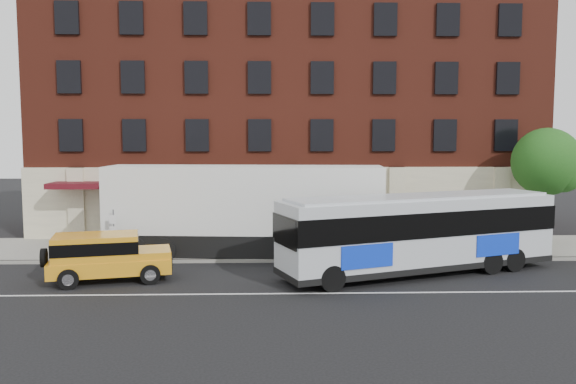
{
  "coord_description": "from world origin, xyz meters",
  "views": [
    {
      "loc": [
        -1.12,
        -20.94,
        5.96
      ],
      "look_at": [
        -0.35,
        5.5,
        3.37
      ],
      "focal_mm": 36.28,
      "sensor_mm": 36.0,
      "label": 1
    }
  ],
  "objects_px": {
    "street_tree": "(547,164)",
    "yellow_suv": "(104,254)",
    "sign_pole": "(113,232)",
    "shipping_container": "(244,212)",
    "city_bus": "(420,231)"
  },
  "relations": [
    {
      "from": "sign_pole",
      "to": "shipping_container",
      "type": "xyz_separation_m",
      "value": [
        6.07,
        1.2,
        0.75
      ]
    },
    {
      "from": "street_tree",
      "to": "city_bus",
      "type": "distance_m",
      "value": 10.55
    },
    {
      "from": "street_tree",
      "to": "yellow_suv",
      "type": "xyz_separation_m",
      "value": [
        -21.47,
        -6.88,
        -3.29
      ]
    },
    {
      "from": "street_tree",
      "to": "city_bus",
      "type": "relative_size",
      "value": 0.49
    },
    {
      "from": "city_bus",
      "to": "shipping_container",
      "type": "relative_size",
      "value": 0.93
    },
    {
      "from": "sign_pole",
      "to": "street_tree",
      "type": "bearing_deg",
      "value": 8.61
    },
    {
      "from": "shipping_container",
      "to": "city_bus",
      "type": "bearing_deg",
      "value": -26.81
    },
    {
      "from": "yellow_suv",
      "to": "shipping_container",
      "type": "distance_m",
      "value": 7.34
    },
    {
      "from": "street_tree",
      "to": "yellow_suv",
      "type": "distance_m",
      "value": 22.78
    },
    {
      "from": "yellow_suv",
      "to": "sign_pole",
      "type": "bearing_deg",
      "value": 99.18
    },
    {
      "from": "street_tree",
      "to": "yellow_suv",
      "type": "relative_size",
      "value": 1.18
    },
    {
      "from": "sign_pole",
      "to": "street_tree",
      "type": "xyz_separation_m",
      "value": [
        22.04,
        3.34,
        2.96
      ]
    },
    {
      "from": "street_tree",
      "to": "yellow_suv",
      "type": "bearing_deg",
      "value": -162.24
    },
    {
      "from": "yellow_suv",
      "to": "shipping_container",
      "type": "relative_size",
      "value": 0.39
    },
    {
      "from": "sign_pole",
      "to": "shipping_container",
      "type": "relative_size",
      "value": 0.18
    }
  ]
}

